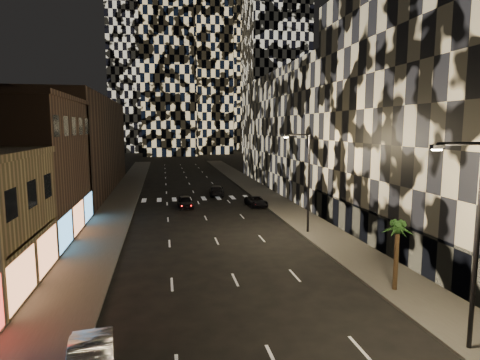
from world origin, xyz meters
name	(u,v)px	position (x,y,z in m)	size (l,w,h in m)	color
sidewalk_left	(121,201)	(-10.00, 50.00, 0.07)	(4.00, 120.00, 0.15)	#47443F
sidewalk_right	(267,196)	(10.00, 50.00, 0.07)	(4.00, 120.00, 0.15)	#47443F
curb_left	(137,200)	(-7.90, 50.00, 0.07)	(0.20, 120.00, 0.15)	#4C4C47
curb_right	(253,196)	(7.90, 50.00, 0.07)	(0.20, 120.00, 0.15)	#4C4C47
retail_brown	(16,170)	(-17.00, 33.50, 6.00)	(10.00, 15.00, 12.00)	#473328
retail_filler_left	(78,145)	(-17.00, 60.00, 7.00)	(10.00, 40.00, 14.00)	#473328
midrise_right	(468,111)	(20.00, 24.50, 11.00)	(16.00, 25.00, 22.00)	#232326
midrise_base	(376,230)	(12.30, 24.50, 1.50)	(0.60, 25.00, 3.00)	#383838
midrise_filler_right	(317,132)	(20.00, 57.00, 9.00)	(16.00, 40.00, 18.00)	#232326
tower_right_mid	(276,9)	(35.00, 135.00, 50.00)	(20.00, 20.00, 100.00)	black
tower_center_low	(167,15)	(-2.00, 140.00, 47.50)	(18.00, 18.00, 95.00)	black
streetlight_near	(473,232)	(8.35, 10.00, 5.35)	(2.55, 0.25, 9.00)	black
streetlight_far	(306,176)	(8.35, 30.00, 5.35)	(2.55, 0.25, 9.00)	black
car_dark_midlane	(185,202)	(-1.83, 44.00, 0.72)	(1.71, 4.25, 1.45)	black
car_dark_oncoming	(216,190)	(3.03, 52.05, 0.73)	(2.04, 5.01, 1.45)	black
car_dark_rightlane	(256,201)	(6.83, 43.23, 0.63)	(2.09, 4.53, 1.26)	black
palm_tree	(397,232)	(9.00, 16.40, 3.61)	(2.14, 2.11, 4.19)	#47331E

